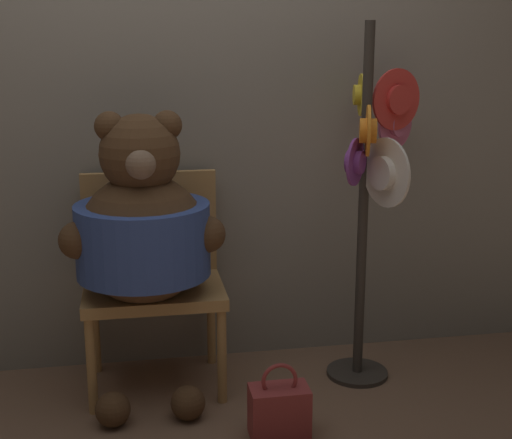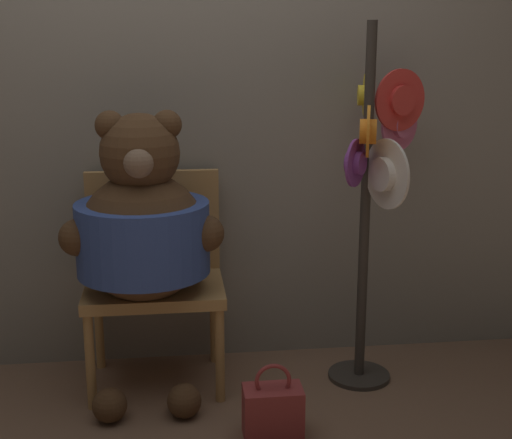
# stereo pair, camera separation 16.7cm
# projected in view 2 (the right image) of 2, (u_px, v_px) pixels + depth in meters

# --- Properties ---
(ground_plane) EXTENTS (14.00, 14.00, 0.00)m
(ground_plane) POSITION_uv_depth(u_px,v_px,m) (176.00, 413.00, 2.95)
(ground_plane) COLOR brown
(wall_back) EXTENTS (8.00, 0.10, 2.44)m
(wall_back) POSITION_uv_depth(u_px,v_px,m) (167.00, 103.00, 3.23)
(wall_back) COLOR gray
(wall_back) RESTS_ON ground_plane
(chair) EXTENTS (0.60, 0.45, 0.93)m
(chair) POSITION_uv_depth(u_px,v_px,m) (154.00, 268.00, 3.16)
(chair) COLOR #B2844C
(chair) RESTS_ON ground_plane
(teddy_bear) EXTENTS (0.67, 0.59, 1.23)m
(teddy_bear) POSITION_uv_depth(u_px,v_px,m) (143.00, 229.00, 2.95)
(teddy_bear) COLOR #4C331E
(teddy_bear) RESTS_ON ground_plane
(hat_display_rack) EXTENTS (0.42, 0.55, 1.58)m
(hat_display_rack) POSITION_uv_depth(u_px,v_px,m) (376.00, 183.00, 3.03)
(hat_display_rack) COLOR #332D28
(hat_display_rack) RESTS_ON ground_plane
(handbag_on_ground) EXTENTS (0.23, 0.14, 0.31)m
(handbag_on_ground) POSITION_uv_depth(u_px,v_px,m) (273.00, 411.00, 2.75)
(handbag_on_ground) COLOR maroon
(handbag_on_ground) RESTS_ON ground_plane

